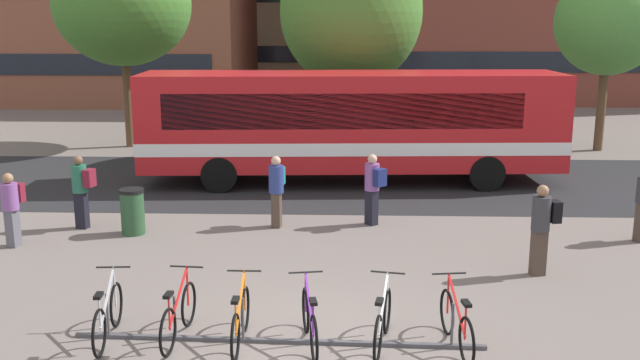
# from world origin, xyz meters

# --- Properties ---
(ground) EXTENTS (200.00, 200.00, 0.00)m
(ground) POSITION_xyz_m (0.00, 0.00, 0.00)
(ground) COLOR #6B605B
(bus_lane_asphalt) EXTENTS (80.00, 7.20, 0.01)m
(bus_lane_asphalt) POSITION_xyz_m (0.00, 10.60, 0.00)
(bus_lane_asphalt) COLOR #232326
(bus_lane_asphalt) RESTS_ON ground
(city_bus) EXTENTS (12.14, 3.23, 3.20)m
(city_bus) POSITION_xyz_m (0.71, 10.60, 1.78)
(city_bus) COLOR red
(city_bus) RESTS_ON ground
(bike_rack) EXTENTS (6.15, 0.29, 0.70)m
(bike_rack) POSITION_xyz_m (-0.53, -0.02, 0.09)
(bike_rack) COLOR #47474C
(bike_rack) RESTS_ON ground
(parked_bicycle_silver_0) EXTENTS (0.52, 1.72, 0.99)m
(parked_bicycle_silver_0) POSITION_xyz_m (-3.06, -0.02, 0.38)
(parked_bicycle_silver_0) COLOR black
(parked_bicycle_silver_0) RESTS_ON ground
(parked_bicycle_red_1) EXTENTS (0.52, 1.72, 0.99)m
(parked_bicycle_red_1) POSITION_xyz_m (-2.02, 0.04, 0.38)
(parked_bicycle_red_1) COLOR black
(parked_bicycle_red_1) RESTS_ON ground
(parked_bicycle_orange_2) EXTENTS (0.52, 1.72, 0.99)m
(parked_bicycle_orange_2) POSITION_xyz_m (-1.07, -0.11, 0.38)
(parked_bicycle_orange_2) COLOR black
(parked_bicycle_orange_2) RESTS_ON ground
(parked_bicycle_purple_3) EXTENTS (0.52, 1.71, 0.99)m
(parked_bicycle_purple_3) POSITION_xyz_m (-0.05, -0.13, 0.38)
(parked_bicycle_purple_3) COLOR black
(parked_bicycle_purple_3) RESTS_ON ground
(parked_bicycle_white_4) EXTENTS (0.53, 1.70, 0.99)m
(parked_bicycle_white_4) POSITION_xyz_m (1.02, -0.10, 0.38)
(parked_bicycle_white_4) COLOR black
(parked_bicycle_white_4) RESTS_ON ground
(parked_bicycle_red_5) EXTENTS (0.52, 1.72, 0.99)m
(parked_bicycle_red_5) POSITION_xyz_m (2.09, -0.12, 0.38)
(parked_bicycle_red_5) COLOR black
(parked_bicycle_red_5) RESTS_ON ground
(commuter_teal_pack_0) EXTENTS (0.38, 0.56, 1.67)m
(commuter_teal_pack_0) POSITION_xyz_m (-1.10, 5.99, 0.96)
(commuter_teal_pack_0) COLOR #47382D
(commuter_teal_pack_0) RESTS_ON ground
(commuter_navy_pack_1) EXTENTS (0.58, 0.60, 1.67)m
(commuter_navy_pack_1) POSITION_xyz_m (1.11, 6.19, 0.96)
(commuter_navy_pack_1) COLOR black
(commuter_navy_pack_1) RESTS_ON ground
(commuter_black_pack_2) EXTENTS (0.57, 0.40, 1.74)m
(commuter_black_pack_2) POSITION_xyz_m (4.13, 3.01, 1.00)
(commuter_black_pack_2) COLOR #47382D
(commuter_black_pack_2) RESTS_ON ground
(commuter_maroon_pack_5) EXTENTS (0.57, 0.41, 1.70)m
(commuter_maroon_pack_5) POSITION_xyz_m (-5.53, 5.70, 0.98)
(commuter_maroon_pack_5) COLOR black
(commuter_maroon_pack_5) RESTS_ON ground
(commuter_maroon_pack_6) EXTENTS (0.39, 0.56, 1.59)m
(commuter_maroon_pack_6) POSITION_xyz_m (-6.53, 4.38, 0.91)
(commuter_maroon_pack_6) COLOR #565660
(commuter_maroon_pack_6) RESTS_ON ground
(trash_bin) EXTENTS (0.55, 0.55, 1.03)m
(trash_bin) POSITION_xyz_m (-4.27, 5.32, 0.52)
(trash_bin) COLOR #284C2D
(trash_bin) RESTS_ON ground
(street_tree_0) EXTENTS (4.75, 4.75, 7.43)m
(street_tree_0) POSITION_xyz_m (0.64, 14.47, 4.92)
(street_tree_0) COLOR brown
(street_tree_0) RESTS_ON ground
(street_tree_1) EXTENTS (3.74, 3.74, 6.54)m
(street_tree_1) POSITION_xyz_m (9.74, 16.06, 4.61)
(street_tree_1) COLOR brown
(street_tree_1) RESTS_ON ground
(street_tree_2) EXTENTS (4.94, 4.94, 7.47)m
(street_tree_2) POSITION_xyz_m (-7.60, 16.26, 5.22)
(street_tree_2) COLOR brown
(street_tree_2) RESTS_ON ground
(building_centre_block) EXTENTS (17.27, 13.46, 11.82)m
(building_centre_block) POSITION_xyz_m (0.36, 45.04, 5.91)
(building_centre_block) COLOR tan
(building_centre_block) RESTS_ON ground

